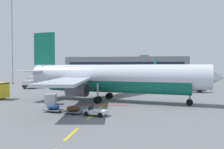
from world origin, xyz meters
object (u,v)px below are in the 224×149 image
(apron_light_mast_near, at_px, (12,31))
(catering_truck, at_px, (33,82))
(airliner_foreground, at_px, (112,78))
(uld_cargo_container, at_px, (51,99))
(baggage_train, at_px, (73,110))
(ground_power_truck, at_px, (188,85))
(airliner_mid_left, at_px, (161,73))

(apron_light_mast_near, bearing_deg, catering_truck, -42.39)
(airliner_foreground, xyz_separation_m, uld_cargo_container, (-8.97, -4.31, -3.15))
(catering_truck, distance_m, baggage_train, 39.55)
(catering_truck, distance_m, ground_power_truck, 40.86)
(airliner_mid_left, height_order, ground_power_truck, airliner_mid_left)
(airliner_mid_left, height_order, uld_cargo_container, airliner_mid_left)
(airliner_foreground, height_order, ground_power_truck, airliner_foreground)
(catering_truck, xyz_separation_m, apron_light_mast_near, (-13.80, 12.59, 16.17))
(airliner_foreground, bearing_deg, baggage_train, -106.41)
(catering_truck, xyz_separation_m, uld_cargo_container, (16.07, -26.34, -0.85))
(baggage_train, bearing_deg, airliner_mid_left, 77.94)
(airliner_foreground, bearing_deg, ground_power_truck, 47.56)
(airliner_mid_left, distance_m, baggage_train, 74.92)
(baggage_train, bearing_deg, uld_cargo_container, 130.91)
(ground_power_truck, distance_m, baggage_train, 33.62)
(apron_light_mast_near, bearing_deg, airliner_mid_left, 28.35)
(ground_power_truck, relative_size, apron_light_mast_near, 0.25)
(ground_power_truck, bearing_deg, apron_light_mast_near, 161.99)
(catering_truck, xyz_separation_m, baggage_train, (21.81, -32.97, -1.12))
(airliner_foreground, relative_size, catering_truck, 4.86)
(ground_power_truck, relative_size, baggage_train, 0.83)
(catering_truck, height_order, ground_power_truck, same)
(uld_cargo_container, bearing_deg, baggage_train, -49.09)
(airliner_mid_left, bearing_deg, apron_light_mast_near, -151.65)
(airliner_foreground, xyz_separation_m, ground_power_truck, (15.51, 16.96, -2.30))
(airliner_mid_left, relative_size, apron_light_mast_near, 1.01)
(catering_truck, xyz_separation_m, ground_power_truck, (40.54, -5.07, 0.00))
(catering_truck, relative_size, apron_light_mast_near, 0.24)
(airliner_mid_left, bearing_deg, catering_truck, -132.94)
(airliner_mid_left, bearing_deg, airliner_foreground, -101.28)
(catering_truck, relative_size, ground_power_truck, 0.99)
(airliner_foreground, distance_m, airliner_mid_left, 63.51)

